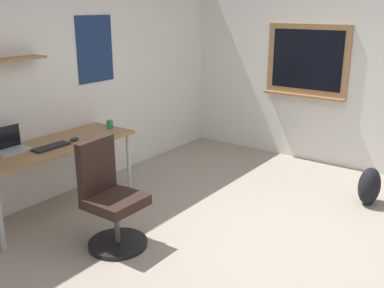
{
  "coord_description": "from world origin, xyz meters",
  "views": [
    {
      "loc": [
        -3.2,
        -1.49,
        2.03
      ],
      "look_at": [
        -0.15,
        0.72,
        0.85
      ],
      "focal_mm": 41.65,
      "sensor_mm": 36.0,
      "label": 1
    }
  ],
  "objects_px": {
    "desk": "(54,151)",
    "backpack": "(369,186)",
    "office_chair": "(110,202)",
    "coffee_mug": "(110,124)",
    "laptop": "(9,146)",
    "keyboard": "(51,147)",
    "computer_mouse": "(74,139)"
  },
  "relations": [
    {
      "from": "keyboard",
      "to": "computer_mouse",
      "type": "xyz_separation_m",
      "value": [
        0.28,
        0.0,
        0.01
      ]
    },
    {
      "from": "keyboard",
      "to": "backpack",
      "type": "distance_m",
      "value": 3.28
    },
    {
      "from": "keyboard",
      "to": "coffee_mug",
      "type": "height_order",
      "value": "coffee_mug"
    },
    {
      "from": "coffee_mug",
      "to": "backpack",
      "type": "relative_size",
      "value": 0.23
    },
    {
      "from": "desk",
      "to": "office_chair",
      "type": "height_order",
      "value": "office_chair"
    },
    {
      "from": "desk",
      "to": "backpack",
      "type": "bearing_deg",
      "value": -50.85
    },
    {
      "from": "laptop",
      "to": "computer_mouse",
      "type": "bearing_deg",
      "value": -21.46
    },
    {
      "from": "office_chair",
      "to": "laptop",
      "type": "height_order",
      "value": "same"
    },
    {
      "from": "computer_mouse",
      "to": "backpack",
      "type": "distance_m",
      "value": 3.11
    },
    {
      "from": "laptop",
      "to": "keyboard",
      "type": "bearing_deg",
      "value": -37.52
    },
    {
      "from": "keyboard",
      "to": "coffee_mug",
      "type": "distance_m",
      "value": 0.82
    },
    {
      "from": "computer_mouse",
      "to": "office_chair",
      "type": "bearing_deg",
      "value": -112.1
    },
    {
      "from": "backpack",
      "to": "laptop",
      "type": "bearing_deg",
      "value": 132.32
    },
    {
      "from": "laptop",
      "to": "coffee_mug",
      "type": "relative_size",
      "value": 3.37
    },
    {
      "from": "coffee_mug",
      "to": "office_chair",
      "type": "bearing_deg",
      "value": -134.81
    },
    {
      "from": "office_chair",
      "to": "coffee_mug",
      "type": "xyz_separation_m",
      "value": [
        0.88,
        0.89,
        0.36
      ]
    },
    {
      "from": "laptop",
      "to": "desk",
      "type": "bearing_deg",
      "value": -21.41
    },
    {
      "from": "desk",
      "to": "laptop",
      "type": "relative_size",
      "value": 5.41
    },
    {
      "from": "backpack",
      "to": "office_chair",
      "type": "bearing_deg",
      "value": 143.9
    },
    {
      "from": "desk",
      "to": "backpack",
      "type": "distance_m",
      "value": 3.27
    },
    {
      "from": "computer_mouse",
      "to": "coffee_mug",
      "type": "xyz_separation_m",
      "value": [
        0.54,
        0.05,
        0.03
      ]
    },
    {
      "from": "backpack",
      "to": "keyboard",
      "type": "bearing_deg",
      "value": 131.17
    },
    {
      "from": "computer_mouse",
      "to": "keyboard",
      "type": "bearing_deg",
      "value": 180.0
    },
    {
      "from": "computer_mouse",
      "to": "coffee_mug",
      "type": "distance_m",
      "value": 0.55
    },
    {
      "from": "laptop",
      "to": "backpack",
      "type": "relative_size",
      "value": 0.77
    },
    {
      "from": "computer_mouse",
      "to": "laptop",
      "type": "bearing_deg",
      "value": 158.54
    },
    {
      "from": "desk",
      "to": "coffee_mug",
      "type": "height_order",
      "value": "coffee_mug"
    },
    {
      "from": "coffee_mug",
      "to": "computer_mouse",
      "type": "bearing_deg",
      "value": -174.73
    },
    {
      "from": "laptop",
      "to": "computer_mouse",
      "type": "distance_m",
      "value": 0.62
    },
    {
      "from": "backpack",
      "to": "coffee_mug",
      "type": "bearing_deg",
      "value": 117.75
    },
    {
      "from": "desk",
      "to": "coffee_mug",
      "type": "distance_m",
      "value": 0.75
    },
    {
      "from": "desk",
      "to": "computer_mouse",
      "type": "distance_m",
      "value": 0.23
    }
  ]
}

